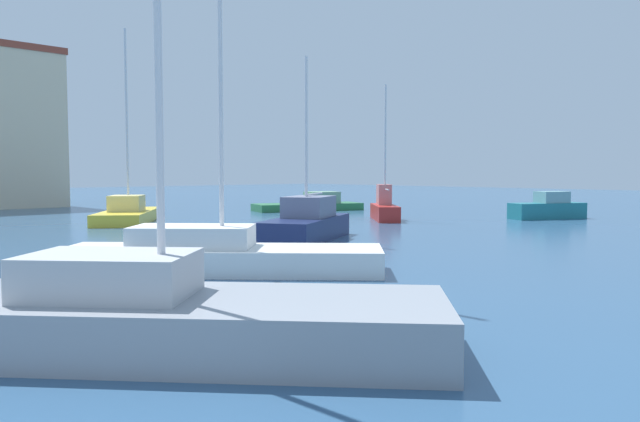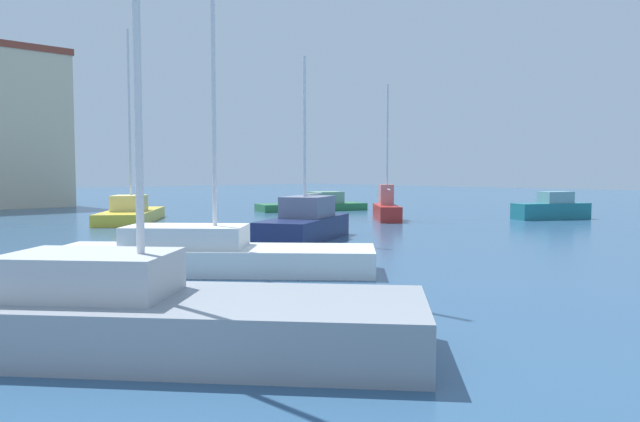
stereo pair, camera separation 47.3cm
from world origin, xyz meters
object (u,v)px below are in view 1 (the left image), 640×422
at_px(sailboat_red_distant_north, 385,208).
at_px(sailboat_yellow_far_left, 128,213).
at_px(motorboat_green_mid_harbor, 311,204).
at_px(sailboat_navy_behind_lamppost, 307,223).
at_px(sailboat_grey_outer_mooring, 156,316).
at_px(motorboat_teal_near_pier, 548,208).
at_px(sailboat_white_center_channel, 217,253).

bearing_deg(sailboat_red_distant_north, sailboat_yellow_far_left, 142.14).
bearing_deg(motorboat_green_mid_harbor, sailboat_navy_behind_lamppost, -133.43).
bearing_deg(sailboat_grey_outer_mooring, sailboat_yellow_far_left, 65.07).
relative_size(sailboat_grey_outer_mooring, sailboat_red_distant_north, 1.27).
relative_size(motorboat_green_mid_harbor, sailboat_red_distant_north, 1.06).
height_order(motorboat_teal_near_pier, sailboat_red_distant_north, sailboat_red_distant_north).
bearing_deg(motorboat_teal_near_pier, sailboat_navy_behind_lamppost, 174.55).
bearing_deg(sailboat_red_distant_north, motorboat_teal_near_pier, -38.85).
distance_m(sailboat_white_center_channel, motorboat_green_mid_harbor, 26.08).
height_order(sailboat_red_distant_north, sailboat_navy_behind_lamppost, sailboat_red_distant_north).
bearing_deg(sailboat_white_center_channel, sailboat_grey_outer_mooring, -131.08).
bearing_deg(motorboat_teal_near_pier, motorboat_green_mid_harbor, 107.68).
distance_m(motorboat_teal_near_pier, sailboat_red_distant_north, 9.60).
distance_m(sailboat_red_distant_north, sailboat_yellow_far_left, 14.12).
xyz_separation_m(sailboat_red_distant_north, sailboat_yellow_far_left, (-11.15, 8.67, -0.19)).
relative_size(motorboat_green_mid_harbor, sailboat_yellow_far_left, 0.77).
distance_m(sailboat_red_distant_north, sailboat_navy_behind_lamppost, 10.87).
height_order(sailboat_white_center_channel, sailboat_red_distant_north, sailboat_white_center_channel).
bearing_deg(sailboat_navy_behind_lamppost, sailboat_grey_outer_mooring, -141.24).
bearing_deg(sailboat_navy_behind_lamppost, sailboat_yellow_far_left, 95.25).
height_order(sailboat_white_center_channel, sailboat_grey_outer_mooring, sailboat_white_center_channel).
bearing_deg(motorboat_teal_near_pier, sailboat_white_center_channel, -174.70).
distance_m(sailboat_grey_outer_mooring, sailboat_yellow_far_left, 24.61).
height_order(motorboat_green_mid_harbor, sailboat_red_distant_north, sailboat_red_distant_north).
relative_size(motorboat_teal_near_pier, sailboat_red_distant_north, 0.61).
distance_m(sailboat_white_center_channel, motorboat_teal_near_pier, 24.43).
bearing_deg(sailboat_white_center_channel, sailboat_yellow_far_left, 71.44).
distance_m(sailboat_grey_outer_mooring, sailboat_navy_behind_lamppost, 14.84).
bearing_deg(sailboat_grey_outer_mooring, motorboat_green_mid_harbor, 43.08).
relative_size(motorboat_teal_near_pier, sailboat_navy_behind_lamppost, 0.65).
xyz_separation_m(motorboat_green_mid_harbor, sailboat_grey_outer_mooring, (-24.22, -22.65, 0.12)).
bearing_deg(motorboat_teal_near_pier, sailboat_red_distant_north, 141.15).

